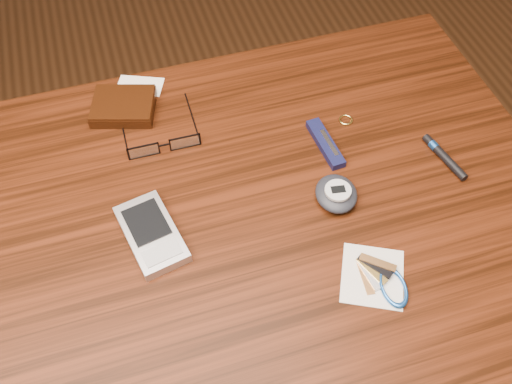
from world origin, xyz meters
TOP-DOWN VIEW (x-y plane):
  - desk at (0.00, 0.00)m, footprint 1.00×0.70m
  - wallet_and_card at (-0.10, 0.27)m, footprint 0.14×0.14m
  - eyeglasses at (-0.06, 0.17)m, footprint 0.12×0.12m
  - gold_ring at (0.24, 0.14)m, footprint 0.03×0.03m
  - pda_phone at (-0.11, 0.01)m, footprint 0.09×0.13m
  - pedometer at (0.16, -0.00)m, footprint 0.07×0.08m
  - notepad_keys at (0.17, -0.15)m, footprint 0.11×0.12m
  - pocket_knife at (0.18, 0.09)m, footprint 0.03×0.10m
  - black_blue_pen at (0.35, 0.02)m, footprint 0.03×0.10m

SIDE VIEW (x-z plane):
  - desk at x=0.00m, z-range 0.27..1.02m
  - gold_ring at x=0.24m, z-range 0.75..0.75m
  - notepad_keys at x=0.17m, z-range 0.75..0.76m
  - pocket_knife at x=0.18m, z-range 0.75..0.76m
  - black_blue_pen at x=0.35m, z-range 0.75..0.76m
  - pda_phone at x=-0.11m, z-range 0.75..0.77m
  - wallet_and_card at x=-0.10m, z-range 0.75..0.77m
  - eyeglasses at x=-0.06m, z-range 0.75..0.77m
  - pedometer at x=0.16m, z-range 0.75..0.78m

